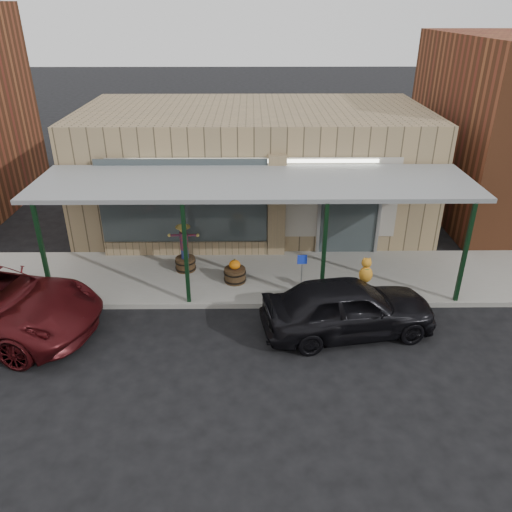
{
  "coord_description": "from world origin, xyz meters",
  "views": [
    {
      "loc": [
        -0.08,
        -9.45,
        7.42
      ],
      "look_at": [
        0.03,
        2.6,
        1.3
      ],
      "focal_mm": 35.0,
      "sensor_mm": 36.0,
      "label": 1
    }
  ],
  "objects_px": {
    "barrel_pumpkin": "(235,273)",
    "parked_sedan": "(348,307)",
    "barrel_scarecrow": "(185,254)",
    "handicap_sign": "(302,270)"
  },
  "relations": [
    {
      "from": "barrel_scarecrow",
      "to": "parked_sedan",
      "type": "height_order",
      "value": "barrel_scarecrow"
    },
    {
      "from": "barrel_scarecrow",
      "to": "handicap_sign",
      "type": "xyz_separation_m",
      "value": [
        3.37,
        -1.57,
        0.3
      ]
    },
    {
      "from": "barrel_scarecrow",
      "to": "barrel_pumpkin",
      "type": "height_order",
      "value": "barrel_scarecrow"
    },
    {
      "from": "barrel_pumpkin",
      "to": "parked_sedan",
      "type": "distance_m",
      "value": 3.71
    },
    {
      "from": "barrel_scarecrow",
      "to": "barrel_pumpkin",
      "type": "bearing_deg",
      "value": -44.94
    },
    {
      "from": "handicap_sign",
      "to": "parked_sedan",
      "type": "bearing_deg",
      "value": -59.17
    },
    {
      "from": "barrel_pumpkin",
      "to": "handicap_sign",
      "type": "xyz_separation_m",
      "value": [
        1.85,
        -0.84,
        0.56
      ]
    },
    {
      "from": "handicap_sign",
      "to": "parked_sedan",
      "type": "xyz_separation_m",
      "value": [
        1.03,
        -1.48,
        -0.24
      ]
    },
    {
      "from": "barrel_pumpkin",
      "to": "handicap_sign",
      "type": "relative_size",
      "value": 0.58
    },
    {
      "from": "barrel_pumpkin",
      "to": "parked_sedan",
      "type": "bearing_deg",
      "value": -38.9
    }
  ]
}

